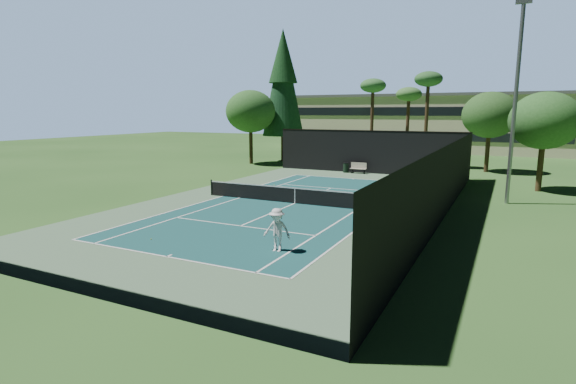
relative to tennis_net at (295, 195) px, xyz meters
name	(u,v)px	position (x,y,z in m)	size (l,w,h in m)	color
ground	(295,204)	(0.00, 0.00, -0.56)	(160.00, 160.00, 0.00)	#2C5A21
apron_slab	(295,203)	(0.00, 0.00, -0.55)	(18.00, 32.00, 0.01)	#557A57
court_surface	(295,203)	(0.00, 0.00, -0.55)	(10.97, 23.77, 0.01)	#184D4D
court_lines	(295,203)	(0.00, 0.00, -0.54)	(11.07, 23.87, 0.01)	white
tennis_net	(295,195)	(0.00, 0.00, 0.00)	(12.90, 0.10, 1.10)	black
fence	(295,172)	(0.00, 0.06, 1.45)	(18.04, 32.05, 4.03)	black
player	(277,230)	(3.59, -9.25, 0.35)	(1.18, 0.68, 1.82)	white
tennis_ball_a	(151,239)	(-2.31, -10.28, -0.53)	(0.06, 0.06, 0.06)	yellow
tennis_ball_b	(262,194)	(-3.43, 1.85, -0.53)	(0.06, 0.06, 0.06)	gold
tennis_ball_c	(316,196)	(0.24, 2.84, -0.52)	(0.08, 0.08, 0.08)	yellow
tennis_ball_d	(274,185)	(-4.48, 5.61, -0.52)	(0.08, 0.08, 0.08)	yellow
park_bench	(358,168)	(-0.73, 15.44, -0.01)	(1.50, 0.45, 1.02)	#BBB29B
trash_bin	(346,168)	(-1.98, 15.52, -0.08)	(0.56, 0.56, 0.95)	black
pine_tree	(283,78)	(-12.00, 22.00, 9.00)	(4.80, 4.80, 15.00)	#40271B
palm_a	(373,89)	(-2.00, 24.00, 7.63)	(2.80, 2.80, 9.32)	#432C1C
palm_b	(409,97)	(1.50, 26.00, 6.80)	(2.80, 2.80, 8.42)	#442C1D
palm_c	(428,83)	(4.00, 23.00, 8.05)	(2.80, 2.80, 9.77)	#412D1C
decid_tree_a	(490,115)	(10.00, 22.00, 4.86)	(5.12, 5.12, 7.62)	#402E1B
decid_tree_b	(545,121)	(14.00, 12.00, 4.52)	(4.80, 4.80, 7.14)	#4D3721
decid_tree_c	(250,112)	(-14.00, 18.00, 5.21)	(5.44, 5.44, 8.09)	#422E1C
campus_building	(425,122)	(0.00, 45.98, 3.65)	(40.50, 12.50, 8.30)	beige
light_pole	(515,99)	(12.00, 6.00, 5.90)	(0.90, 0.25, 12.22)	gray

